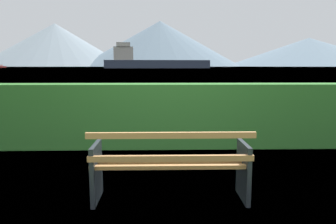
# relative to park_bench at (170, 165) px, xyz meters

# --- Properties ---
(ground_plane) EXTENTS (1400.00, 1400.00, 0.00)m
(ground_plane) POSITION_rel_park_bench_xyz_m (-0.00, 0.06, -0.43)
(ground_plane) COLOR #4C6B33
(water_surface) EXTENTS (620.00, 620.00, 0.00)m
(water_surface) POSITION_rel_park_bench_xyz_m (-0.00, 308.69, -0.43)
(water_surface) COLOR #6B8EA3
(water_surface) RESTS_ON ground_plane
(park_bench) EXTENTS (1.80, 0.57, 0.87)m
(park_bench) POSITION_rel_park_bench_xyz_m (0.00, 0.00, 0.00)
(park_bench) COLOR #A0703F
(park_bench) RESTS_ON ground_plane
(hedge_row) EXTENTS (11.47, 0.64, 1.22)m
(hedge_row) POSITION_rel_park_bench_xyz_m (-0.00, 2.62, 0.18)
(hedge_row) COLOR #2D6B28
(hedge_row) RESTS_ON ground_plane
(cargo_ship_large) EXTENTS (61.32, 15.83, 14.38)m
(cargo_ship_large) POSITION_rel_park_bench_xyz_m (-6.45, 186.01, 3.59)
(cargo_ship_large) COLOR #2D384C
(cargo_ship_large) RESTS_ON water_surface
(fishing_boat_near) EXTENTS (9.02, 6.47, 2.08)m
(fishing_boat_near) POSITION_rel_park_bench_xyz_m (-110.52, 224.53, 0.32)
(fishing_boat_near) COLOR #B2332D
(fishing_boat_near) RESTS_ON water_surface
(distant_hills) EXTENTS (718.06, 295.42, 77.42)m
(distant_hills) POSITION_rel_park_bench_xyz_m (21.89, 572.45, 33.71)
(distant_hills) COLOR gray
(distant_hills) RESTS_ON ground_plane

